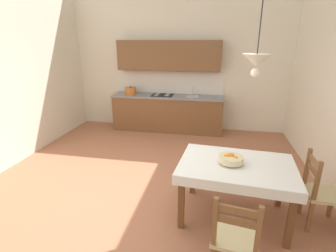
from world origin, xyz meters
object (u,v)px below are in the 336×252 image
fruit_bowl (231,159)px  dining_chair_camera_side (235,239)px  kitchen_cabinetry (168,97)px  dining_chair_window_side (321,193)px  pendant_lamp (256,61)px  dining_table (236,173)px

fruit_bowl → dining_chair_camera_side: bearing=-88.1°
kitchen_cabinetry → dining_chair_window_side: (2.49, -3.19, -0.41)m
pendant_lamp → kitchen_cabinetry: bearing=117.5°
kitchen_cabinetry → pendant_lamp: bearing=-62.5°
dining_table → dining_chair_camera_side: (-0.05, -0.93, -0.19)m
dining_chair_camera_side → fruit_bowl: 1.00m
dining_chair_camera_side → dining_chair_window_side: same height
dining_table → fruit_bowl: (-0.08, -0.00, 0.18)m
kitchen_cabinetry → dining_table: bearing=-65.4°
dining_chair_camera_side → fruit_bowl: dining_chair_camera_side is taller
pendant_lamp → dining_chair_camera_side: bearing=-98.9°
dining_table → pendant_lamp: size_ratio=1.82×
kitchen_cabinetry → dining_chair_camera_side: bearing=-71.0°
kitchen_cabinetry → fruit_bowl: kitchen_cabinetry is taller
dining_table → pendant_lamp: bearing=51.0°
dining_table → pendant_lamp: 1.35m
kitchen_cabinetry → fruit_bowl: 3.52m
dining_table → dining_chair_window_side: (1.01, 0.04, -0.19)m
kitchen_cabinetry → dining_chair_window_side: size_ratio=2.95×
pendant_lamp → dining_chair_window_side: bearing=-6.8°
dining_chair_window_side → fruit_bowl: bearing=-177.6°
dining_chair_window_side → pendant_lamp: size_ratio=1.16×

